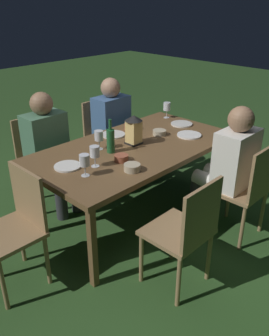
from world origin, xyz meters
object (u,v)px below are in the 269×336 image
(plate_c, at_px, (68,166))
(plate_d, at_px, (189,135))
(bowl_olives, at_px, (132,167))
(bowl_bread, at_px, (121,158))
(chair_side_left_a, at_px, (104,135))
(person_in_blue, at_px, (116,126))
(wine_glass_a, at_px, (95,153))
(bowl_dip, at_px, (131,126))
(plate_a, at_px, (113,135))
(wine_glass_c, at_px, (99,137))
(wine_glass_b, at_px, (167,107))
(green_bottle_on_table, at_px, (111,140))
(wine_glass_d, at_px, (84,161))
(person_in_green, at_px, (50,147))
(dining_table, at_px, (134,151))
(chair_head_far, at_px, (17,224))
(person_in_cream, at_px, (228,164))
(chair_side_right_b, at_px, (186,230))
(chair_side_right_a, at_px, (247,187))
(plate_b, at_px, (182,124))
(chair_side_left_b, at_px, (40,156))
(bowl_salad, at_px, (159,132))
(lantern_centerpiece, at_px, (134,128))

(plate_c, xyz_separation_m, plate_d, (-1.22, 0.27, 0.00))
(bowl_olives, relative_size, bowl_bread, 1.12)
(chair_side_left_a, relative_size, person_in_blue, 0.76)
(wine_glass_a, distance_m, plate_c, 0.24)
(bowl_dip, bearing_deg, bowl_olives, 45.11)
(plate_a, bearing_deg, wine_glass_c, 27.32)
(wine_glass_b, distance_m, plate_a, 0.78)
(person_in_blue, height_order, green_bottle_on_table, person_in_blue)
(wine_glass_d, distance_m, plate_c, 0.24)
(person_in_blue, xyz_separation_m, bowl_bread, (0.72, 0.84, 0.12))
(person_in_green, height_order, chair_side_left_a, person_in_green)
(bowl_olives, bearing_deg, wine_glass_b, -151.60)
(person_in_blue, relative_size, bowl_bread, 10.14)
(wine_glass_b, height_order, plate_c, wine_glass_b)
(dining_table, xyz_separation_m, plate_d, (-0.54, 0.20, 0.06))
(chair_head_far, relative_size, bowl_dip, 6.41)
(chair_head_far, xyz_separation_m, person_in_cream, (-1.61, 0.70, 0.15))
(dining_table, bearing_deg, wine_glass_b, -159.24)
(plate_c, bearing_deg, green_bottle_on_table, 176.85)
(chair_side_right_b, relative_size, wine_glass_d, 5.15)
(wine_glass_d, bearing_deg, bowl_dip, -153.96)
(chair_side_right_a, relative_size, plate_b, 3.96)
(chair_side_left_b, height_order, chair_side_right_a, same)
(chair_side_right_b, bearing_deg, chair_side_left_b, -90.00)
(bowl_olives, relative_size, bowl_salad, 1.01)
(wine_glass_a, bearing_deg, person_in_cream, 146.21)
(wine_glass_b, xyz_separation_m, plate_b, (0.07, 0.26, -0.11))
(dining_table, relative_size, chair_side_right_a, 2.16)
(wine_glass_b, distance_m, plate_c, 1.52)
(chair_head_far, relative_size, plate_a, 3.84)
(wine_glass_a, xyz_separation_m, bowl_olives, (-0.14, 0.26, -0.09))
(chair_side_left_a, distance_m, wine_glass_a, 1.39)
(lantern_centerpiece, distance_m, wine_glass_c, 0.33)
(green_bottle_on_table, bearing_deg, dining_table, 168.62)
(dining_table, relative_size, bowl_dip, 13.85)
(dining_table, height_order, lantern_centerpiece, lantern_centerpiece)
(chair_side_right_a, distance_m, bowl_salad, 0.95)
(chair_side_left_b, xyz_separation_m, wine_glass_d, (0.25, 1.04, 0.36))
(chair_side_right_a, xyz_separation_m, plate_d, (-0.12, -0.70, 0.25))
(lantern_centerpiece, height_order, plate_b, lantern_centerpiece)
(chair_side_right_a, distance_m, chair_side_right_b, 0.85)
(plate_a, height_order, bowl_dip, bowl_dip)
(chair_side_left_a, relative_size, plate_a, 3.84)
(wine_glass_a, xyz_separation_m, wine_glass_c, (-0.25, -0.24, 0.00))
(bowl_dip, bearing_deg, person_in_cream, 97.67)
(plate_b, bearing_deg, chair_side_right_a, 70.87)
(person_in_blue, relative_size, plate_b, 5.23)
(chair_side_left_a, height_order, person_in_blue, person_in_blue)
(wine_glass_d, bearing_deg, plate_b, -172.25)
(lantern_centerpiece, bearing_deg, wine_glass_a, 11.80)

